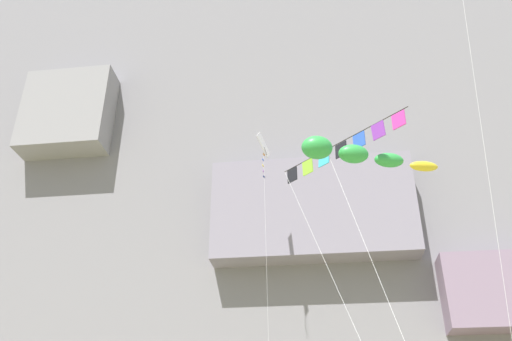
# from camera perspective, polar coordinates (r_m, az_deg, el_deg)

# --- Properties ---
(cliff_face) EXTENTS (180.00, 34.07, 63.63)m
(cliff_face) POSITION_cam_1_polar(r_m,az_deg,el_deg) (67.60, 6.07, -4.47)
(cliff_face) COLOR gray
(cliff_face) RESTS_ON ground
(kite_windsock_upper_right) EXTENTS (5.31, 7.03, 14.87)m
(kite_windsock_upper_right) POSITION_cam_1_polar(r_m,az_deg,el_deg) (20.62, 9.74, 1.73)
(kite_windsock_upper_right) COLOR green
(kite_windsock_upper_right) RESTS_ON ground
(kite_banner_high_right) EXTENTS (4.72, 8.16, 15.32)m
(kite_banner_high_right) POSITION_cam_1_polar(r_m,az_deg,el_deg) (21.35, 8.88, 1.59)
(kite_banner_high_right) COLOR black
(kite_banner_high_right) RESTS_ON ground
(kite_diamond_mid_center) EXTENTS (1.36, 5.76, 28.98)m
(kite_diamond_mid_center) POSITION_cam_1_polar(r_m,az_deg,el_deg) (45.00, 0.79, 2.07)
(kite_diamond_mid_center) COLOR white
(kite_diamond_mid_center) RESTS_ON ground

